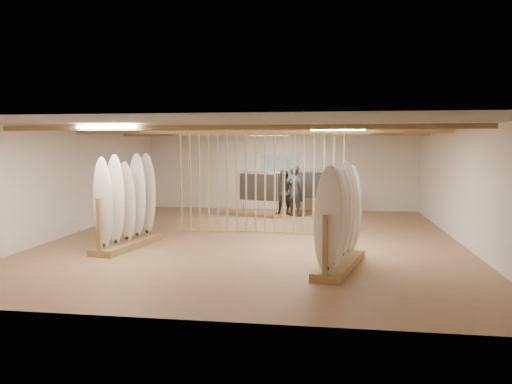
# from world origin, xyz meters

# --- Properties ---
(floor) EXTENTS (12.00, 12.00, 0.00)m
(floor) POSITION_xyz_m (0.00, 0.00, 0.00)
(floor) COLOR #A1724D
(floor) RESTS_ON ground
(ceiling) EXTENTS (12.00, 12.00, 0.00)m
(ceiling) POSITION_xyz_m (0.00, 0.00, 2.80)
(ceiling) COLOR gray
(ceiling) RESTS_ON ground
(wall_back) EXTENTS (12.00, 0.00, 12.00)m
(wall_back) POSITION_xyz_m (0.00, 6.00, 1.40)
(wall_back) COLOR silver
(wall_back) RESTS_ON ground
(wall_front) EXTENTS (12.00, 0.00, 12.00)m
(wall_front) POSITION_xyz_m (0.00, -6.00, 1.40)
(wall_front) COLOR silver
(wall_front) RESTS_ON ground
(wall_left) EXTENTS (0.00, 12.00, 12.00)m
(wall_left) POSITION_xyz_m (-5.00, 0.00, 1.40)
(wall_left) COLOR silver
(wall_left) RESTS_ON ground
(wall_right) EXTENTS (0.00, 12.00, 12.00)m
(wall_right) POSITION_xyz_m (5.00, 0.00, 1.40)
(wall_right) COLOR silver
(wall_right) RESTS_ON ground
(ceiling_slats) EXTENTS (9.50, 6.12, 0.10)m
(ceiling_slats) POSITION_xyz_m (0.00, 0.00, 2.72)
(ceiling_slats) COLOR #9C7A47
(ceiling_slats) RESTS_ON ground
(light_panels) EXTENTS (1.20, 0.35, 0.06)m
(light_panels) POSITION_xyz_m (0.00, 0.00, 2.74)
(light_panels) COLOR white
(light_panels) RESTS_ON ground
(bamboo_partition) EXTENTS (4.45, 0.05, 2.78)m
(bamboo_partition) POSITION_xyz_m (0.00, 0.80, 1.40)
(bamboo_partition) COLOR tan
(bamboo_partition) RESTS_ON ground
(poster) EXTENTS (1.40, 0.03, 0.90)m
(poster) POSITION_xyz_m (0.00, 5.98, 1.60)
(poster) COLOR #3792C1
(poster) RESTS_ON ground
(rack_left) EXTENTS (0.93, 2.28, 2.11)m
(rack_left) POSITION_xyz_m (-2.80, -1.54, 0.72)
(rack_left) COLOR #9C7A47
(rack_left) RESTS_ON floor
(rack_right) EXTENTS (1.12, 2.52, 1.98)m
(rack_right) POSITION_xyz_m (2.06, -2.74, 0.68)
(rack_right) COLOR #9C7A47
(rack_right) RESTS_ON floor
(clothing_rack_a) EXTENTS (1.38, 0.75, 1.54)m
(clothing_rack_a) POSITION_xyz_m (-0.44, 3.90, 1.00)
(clothing_rack_a) COLOR silver
(clothing_rack_a) RESTS_ON floor
(clothing_rack_b) EXTENTS (1.43, 0.49, 1.53)m
(clothing_rack_b) POSITION_xyz_m (1.19, 5.00, 1.00)
(clothing_rack_b) COLOR silver
(clothing_rack_b) RESTS_ON floor
(shopper_a) EXTENTS (0.86, 0.78, 1.95)m
(shopper_a) POSITION_xyz_m (0.70, 4.26, 0.97)
(shopper_a) COLOR #2A2B33
(shopper_a) RESTS_ON floor
(shopper_b) EXTENTS (0.97, 0.83, 1.74)m
(shopper_b) POSITION_xyz_m (0.33, 4.51, 0.87)
(shopper_b) COLOR #322A27
(shopper_b) RESTS_ON floor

